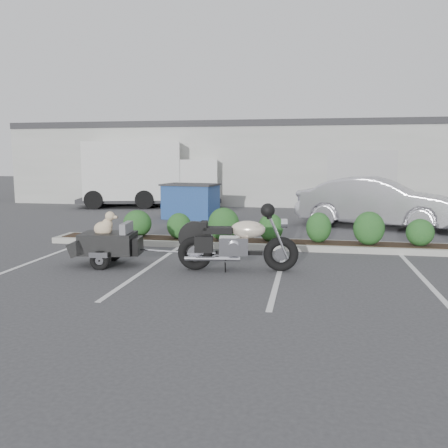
% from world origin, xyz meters
% --- Properties ---
extents(ground, '(90.00, 90.00, 0.00)m').
position_xyz_m(ground, '(0.00, 0.00, 0.00)').
color(ground, '#38383A').
rests_on(ground, ground).
extents(planter_kerb, '(12.00, 1.00, 0.15)m').
position_xyz_m(planter_kerb, '(1.00, 2.20, 0.07)').
color(planter_kerb, '#9E9E93').
rests_on(planter_kerb, ground).
extents(building, '(26.00, 10.00, 4.00)m').
position_xyz_m(building, '(0.00, 17.00, 2.00)').
color(building, '#9EA099').
rests_on(building, ground).
extents(motorcycle, '(2.45, 0.90, 1.41)m').
position_xyz_m(motorcycle, '(0.35, -0.49, 0.56)').
color(motorcycle, black).
rests_on(motorcycle, ground).
extents(pet_trailer, '(1.97, 1.11, 1.16)m').
position_xyz_m(pet_trailer, '(-2.44, -0.47, 0.49)').
color(pet_trailer, black).
rests_on(pet_trailer, ground).
extents(sedan, '(5.29, 3.12, 1.65)m').
position_xyz_m(sedan, '(3.92, 6.33, 0.82)').
color(sedan, '#BCBAC2').
rests_on(sedan, ground).
extents(dumpster, '(2.18, 1.66, 1.31)m').
position_xyz_m(dumpster, '(-2.64, 7.50, 0.66)').
color(dumpster, navy).
rests_on(dumpster, ground).
extents(delivery_truck, '(6.83, 3.57, 2.99)m').
position_xyz_m(delivery_truck, '(-5.61, 11.46, 1.43)').
color(delivery_truck, silver).
rests_on(delivery_truck, ground).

